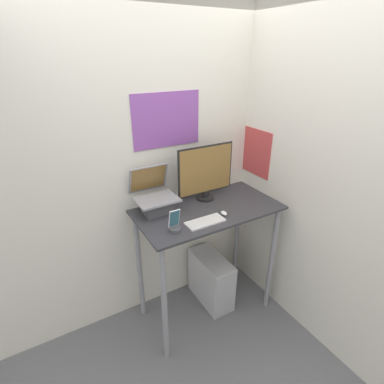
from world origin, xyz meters
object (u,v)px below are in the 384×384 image
(laptop, at_px, (156,200))
(keyboard, at_px, (205,222))
(monitor, at_px, (206,173))
(cell_phone, at_px, (175,225))
(mouse, at_px, (224,213))
(computer_tower, at_px, (211,279))

(laptop, relative_size, keyboard, 1.17)
(monitor, height_order, cell_phone, monitor)
(mouse, relative_size, cell_phone, 0.38)
(monitor, bearing_deg, mouse, -94.89)
(laptop, height_order, monitor, monitor)
(mouse, bearing_deg, laptop, 142.81)
(keyboard, distance_m, mouse, 0.19)
(mouse, bearing_deg, monitor, 85.11)
(keyboard, bearing_deg, computer_tower, 45.66)
(laptop, relative_size, computer_tower, 0.69)
(laptop, bearing_deg, monitor, -1.29)
(computer_tower, bearing_deg, monitor, 111.65)
(cell_phone, distance_m, computer_tower, 1.03)
(keyboard, height_order, cell_phone, cell_phone)
(laptop, relative_size, monitor, 0.67)
(laptop, distance_m, cell_phone, 0.34)
(monitor, relative_size, keyboard, 1.73)
(monitor, relative_size, mouse, 8.01)
(keyboard, xyz_separation_m, cell_phone, (-0.24, 0.01, 0.04))
(laptop, xyz_separation_m, keyboard, (0.23, -0.35, -0.08))
(mouse, bearing_deg, computer_tower, 75.23)
(monitor, distance_m, cell_phone, 0.59)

